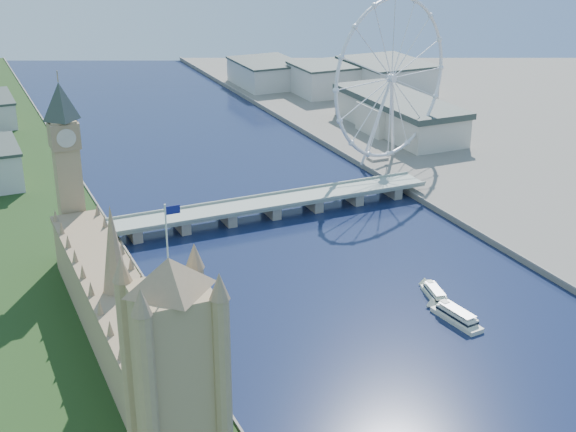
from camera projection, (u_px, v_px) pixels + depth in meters
victoria_tower at (176, 393)px, 239.76m from camera, size 28.16×28.16×112.00m
parliament_range at (120, 320)px, 353.14m from camera, size 24.00×200.00×70.00m
big_ben at (65, 150)px, 426.53m from camera, size 20.02×20.02×110.00m
westminster_bridge at (271, 205)px, 516.29m from camera, size 220.00×22.00×9.50m
london_eye at (391, 79)px, 585.85m from camera, size 113.60×39.12×124.30m
county_hall at (397, 133)px, 695.39m from camera, size 54.00×144.00×35.00m
city_skyline at (200, 97)px, 747.35m from camera, size 505.00×280.00×32.00m
tour_boat_near at (456, 322)px, 389.40m from camera, size 12.20×33.51×7.26m
tour_boat_far at (435, 298)px, 412.31m from camera, size 12.93×28.54×6.09m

